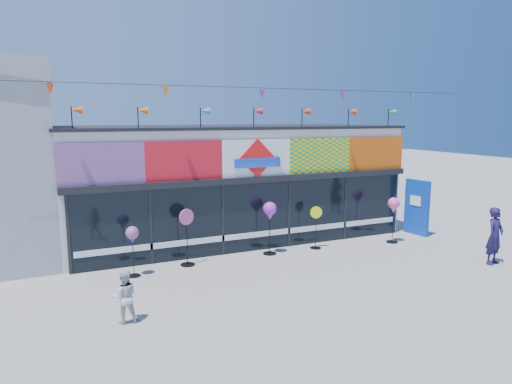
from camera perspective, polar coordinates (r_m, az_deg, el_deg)
ground at (r=12.54m, az=6.61°, el=-11.29°), size 80.00×80.00×0.00m
kite_shop at (r=17.28m, az=-3.35°, el=1.46°), size 16.00×5.70×5.31m
blue_sign at (r=18.28m, az=19.46°, el=-1.80°), size 0.30×1.05×2.09m
spinner_0 at (r=13.11m, az=-15.19°, el=-5.38°), size 0.36×0.36×1.44m
spinner_1 at (r=13.81m, az=-8.63°, el=-5.42°), size 0.48×0.44×1.73m
spinner_2 at (r=14.67m, az=1.74°, el=-2.57°), size 0.44×0.44×1.73m
spinner_3 at (r=15.57m, az=7.50°, el=-4.28°), size 0.40×0.37×1.45m
spinner_4 at (r=16.77m, az=16.83°, el=-1.75°), size 0.41×0.41×1.63m
adult_man at (r=15.55m, az=27.69°, el=-4.89°), size 0.71×0.54×1.75m
child at (r=10.47m, az=-16.11°, el=-12.44°), size 0.60×0.39×1.17m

